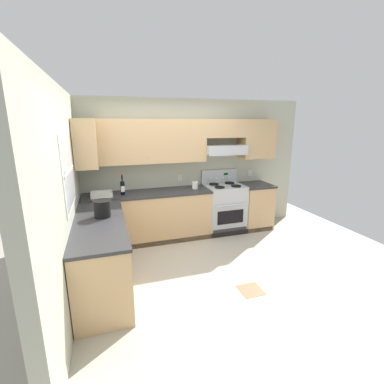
% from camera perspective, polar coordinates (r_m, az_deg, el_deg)
% --- Properties ---
extents(ground_plane, '(7.04, 7.04, 0.00)m').
position_cam_1_polar(ground_plane, '(4.24, -0.00, -15.74)').
color(ground_plane, '#B2AA99').
extents(floor_accent_tile, '(0.30, 0.30, 0.01)m').
position_cam_1_polar(floor_accent_tile, '(3.87, 12.10, -19.28)').
color(floor_accent_tile, olive).
rests_on(floor_accent_tile, ground_plane).
extents(wall_back, '(4.68, 0.57, 2.55)m').
position_cam_1_polar(wall_back, '(5.29, -1.03, 7.31)').
color(wall_back, '#B7BAA3').
rests_on(wall_back, ground_plane).
extents(wall_left, '(0.47, 4.00, 2.55)m').
position_cam_1_polar(wall_left, '(3.83, -24.42, 1.22)').
color(wall_left, '#B7BAA3').
rests_on(wall_left, ground_plane).
extents(counter_back_run, '(3.60, 0.65, 0.91)m').
position_cam_1_polar(counter_back_run, '(5.16, -3.86, -4.65)').
color(counter_back_run, tan).
rests_on(counter_back_run, ground_plane).
extents(counter_left_run, '(0.63, 1.91, 0.91)m').
position_cam_1_polar(counter_left_run, '(3.87, -18.16, -12.07)').
color(counter_left_run, tan).
rests_on(counter_left_run, ground_plane).
extents(stove, '(0.76, 0.62, 1.20)m').
position_cam_1_polar(stove, '(5.49, 6.69, -3.23)').
color(stove, '#B7BABC').
rests_on(stove, ground_plane).
extents(wine_bottle, '(0.07, 0.08, 0.35)m').
position_cam_1_polar(wine_bottle, '(4.85, -14.22, 1.07)').
color(wine_bottle, black).
rests_on(wine_bottle, counter_back_run).
extents(bowl, '(0.35, 0.25, 0.08)m').
position_cam_1_polar(bowl, '(4.86, -18.24, -0.57)').
color(bowl, white).
rests_on(bowl, counter_back_run).
extents(bucket, '(0.22, 0.22, 0.23)m').
position_cam_1_polar(bucket, '(3.79, -18.18, -3.23)').
color(bucket, black).
rests_on(bucket, counter_left_run).
extents(paper_towel_roll, '(0.11, 0.11, 0.13)m').
position_cam_1_polar(paper_towel_roll, '(5.15, 0.61, 1.44)').
color(paper_towel_roll, white).
rests_on(paper_towel_roll, counter_back_run).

